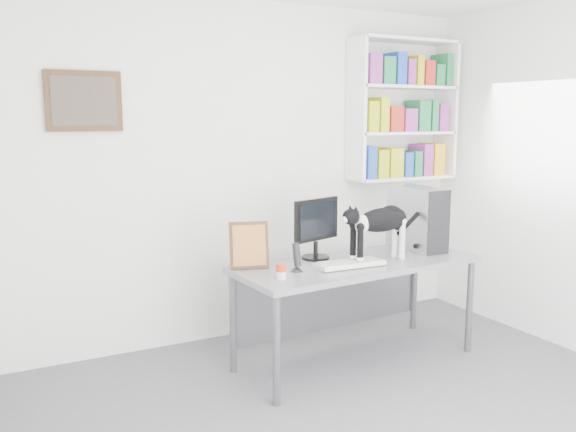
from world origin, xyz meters
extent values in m
cube|color=white|center=(0.00, 2.00, 1.35)|extent=(4.00, 0.01, 2.70)
cube|color=white|center=(1.40, 1.85, 1.85)|extent=(1.03, 0.28, 1.24)
cube|color=#4B3018|center=(-1.30, 1.97, 1.90)|extent=(0.52, 0.04, 0.42)
cube|color=slate|center=(0.39, 1.05, 0.38)|extent=(1.86, 0.83, 0.76)
cube|color=black|center=(0.17, 1.27, 0.99)|extent=(0.47, 0.32, 0.46)
cube|color=silver|center=(0.26, 0.96, 0.78)|extent=(0.50, 0.21, 0.04)
cube|color=#A2A2A6|center=(1.04, 1.18, 1.01)|extent=(0.23, 0.50, 0.50)
cylinder|color=black|center=(-0.13, 1.01, 0.86)|extent=(0.12, 0.12, 0.20)
cube|color=#4B3018|center=(-0.38, 1.24, 0.92)|extent=(0.29, 0.18, 0.33)
cylinder|color=red|center=(-0.31, 0.88, 0.81)|extent=(0.08, 0.08, 0.10)
camera|label=1|loc=(-2.05, -2.52, 1.79)|focal=38.00mm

